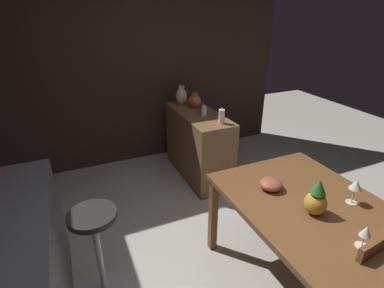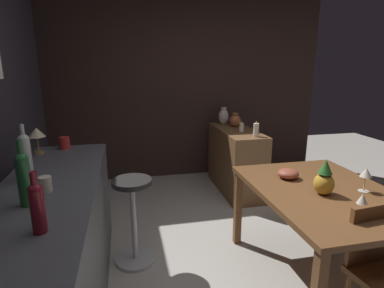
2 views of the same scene
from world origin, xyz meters
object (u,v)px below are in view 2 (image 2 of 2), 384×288
Objects in this scene: dining_table at (324,200)px; counter_lamp at (37,134)px; sideboard_cabinet at (236,160)px; vase_copper at (235,120)px; fruit_bowl at (288,174)px; wine_bottle_clear at (26,155)px; bar_stool at (134,219)px; vase_ceramic_ivory at (223,116)px; pillar_candle_short at (256,130)px; cup_red at (65,143)px; wine_bottle_green at (24,177)px; wine_glass_left at (366,173)px; cup_cream at (45,184)px; wine_glass_center at (362,200)px; pillar_candle_tall at (241,127)px; pineapple_centerpiece at (324,180)px; wine_bottle_ruby at (37,205)px.

dining_table is 5.86× the size of counter_lamp.
sideboard_cabinet is 5.97× the size of vase_copper.
fruit_bowl is 0.45× the size of wine_bottle_clear.
wine_bottle_clear is 2.73m from vase_copper.
counter_lamp is at bearing 117.96° from vase_copper.
vase_copper is (1.49, -1.41, 0.51)m from bar_stool.
fruit_bowl is at bearing 174.94° from sideboard_cabinet.
counter_lamp is at bearing 123.06° from vase_ceramic_ivory.
sideboard_cabinet is at bearing 10.70° from pillar_candle_short.
counter_lamp is 1.21× the size of vase_copper.
cup_red is (0.99, 1.93, 0.29)m from dining_table.
wine_bottle_green is (-0.70, 0.56, 0.67)m from bar_stool.
cup_cream is at bearing 87.67° from wine_glass_left.
wine_glass_center is at bearing -124.16° from bar_stool.
counter_lamp reaches higher than fruit_bowl.
cup_cream is at bearing 134.02° from sideboard_cabinet.
pillar_candle_tall is at bearing -69.86° from cup_red.
wine_bottle_green is 1.61× the size of counter_lamp.
counter_lamp is at bearing 111.56° from pillar_candle_tall.
wine_bottle_clear is (0.29, 1.97, 0.22)m from pineapple_centerpiece.
wine_glass_left is at bearing -87.47° from wine_bottle_green.
wine_glass_center is 2.44m from counter_lamp.
wine_bottle_ruby is at bearing 101.22° from wine_glass_left.
counter_lamp reaches higher than cup_red.
sideboard_cabinet is 4.93× the size of counter_lamp.
sideboard_cabinet is 10.03× the size of cup_cream.
dining_table is 5.54× the size of vase_ceramic_ivory.
wine_glass_center is at bearing 178.79° from pillar_candle_tall.
wine_bottle_clear is at bearing 135.07° from vase_ceramic_ivory.
wine_bottle_clear is at bearing 82.21° from wine_glass_left.
pillar_candle_short is at bearing -54.29° from cup_cream.
pillar_candle_tall is (1.47, -2.04, -0.19)m from wine_bottle_clear.
dining_table is 7.88× the size of fruit_bowl.
cup_red is (0.72, 1.79, 0.17)m from fruit_bowl.
wine_bottle_green is at bearing 164.56° from cup_cream.
vase_ceramic_ivory is (2.20, -1.81, -0.01)m from cup_cream.
pineapple_centerpiece is at bearing -179.91° from vase_ceramic_ivory.
wine_glass_center is 2.60m from vase_ceramic_ivory.
pillar_candle_short is (0.54, -2.19, -0.17)m from counter_lamp.
wine_bottle_ruby is 2.84m from pillar_candle_tall.
vase_copper is (2.07, -0.10, 0.06)m from pineapple_centerpiece.
cup_cream is (0.49, 0.09, -0.09)m from wine_bottle_ruby.
vase_copper reaches higher than bar_stool.
dining_table is at bearing 179.69° from pillar_candle_tall.
dining_table is 2.22m from vase_ceramic_ivory.
bar_stool is (-1.30, 1.37, -0.02)m from sideboard_cabinet.
dining_table is 1.90m from cup_cream.
counter_lamp is at bearing 73.43° from fruit_bowl.
wine_glass_center is 1.92m from wine_bottle_green.
pineapple_centerpiece is (-0.58, -1.31, 0.45)m from bar_stool.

